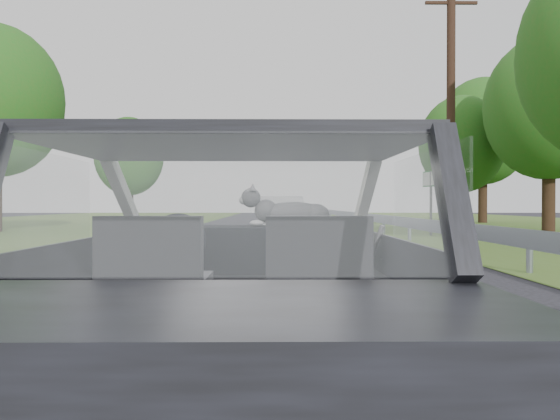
{
  "coord_description": "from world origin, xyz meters",
  "views": [
    {
      "loc": [
        0.19,
        -2.97,
        1.15
      ],
      "look_at": [
        0.23,
        0.52,
        1.11
      ],
      "focal_mm": 35.0,
      "sensor_mm": 36.0,
      "label": 1
    }
  ],
  "objects_px": {
    "subject_car": "(240,281)",
    "utility_pole": "(451,107)",
    "cat": "(293,212)",
    "other_car": "(282,216)",
    "highway_sign": "(431,203)"
  },
  "relations": [
    {
      "from": "subject_car",
      "to": "other_car",
      "type": "xyz_separation_m",
      "value": [
        0.47,
        16.64,
        -0.01
      ]
    },
    {
      "from": "cat",
      "to": "utility_pole",
      "type": "height_order",
      "value": "utility_pole"
    },
    {
      "from": "subject_car",
      "to": "utility_pole",
      "type": "xyz_separation_m",
      "value": [
        6.32,
        15.89,
        3.78
      ]
    },
    {
      "from": "subject_car",
      "to": "utility_pole",
      "type": "bearing_deg",
      "value": 68.32
    },
    {
      "from": "other_car",
      "to": "highway_sign",
      "type": "xyz_separation_m",
      "value": [
        5.4,
        0.08,
        0.46
      ]
    },
    {
      "from": "cat",
      "to": "utility_pole",
      "type": "relative_size",
      "value": 0.07
    },
    {
      "from": "highway_sign",
      "to": "utility_pole",
      "type": "distance_m",
      "value": 3.46
    },
    {
      "from": "other_car",
      "to": "utility_pole",
      "type": "xyz_separation_m",
      "value": [
        5.85,
        -0.75,
        3.79
      ]
    },
    {
      "from": "subject_car",
      "to": "utility_pole",
      "type": "relative_size",
      "value": 0.44
    },
    {
      "from": "subject_car",
      "to": "highway_sign",
      "type": "xyz_separation_m",
      "value": [
        5.87,
        16.72,
        0.45
      ]
    },
    {
      "from": "subject_car",
      "to": "other_car",
      "type": "height_order",
      "value": "subject_car"
    },
    {
      "from": "other_car",
      "to": "utility_pole",
      "type": "bearing_deg",
      "value": -9.33
    },
    {
      "from": "highway_sign",
      "to": "subject_car",
      "type": "bearing_deg",
      "value": -129.55
    },
    {
      "from": "subject_car",
      "to": "cat",
      "type": "height_order",
      "value": "subject_car"
    },
    {
      "from": "subject_car",
      "to": "utility_pole",
      "type": "height_order",
      "value": "utility_pole"
    }
  ]
}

